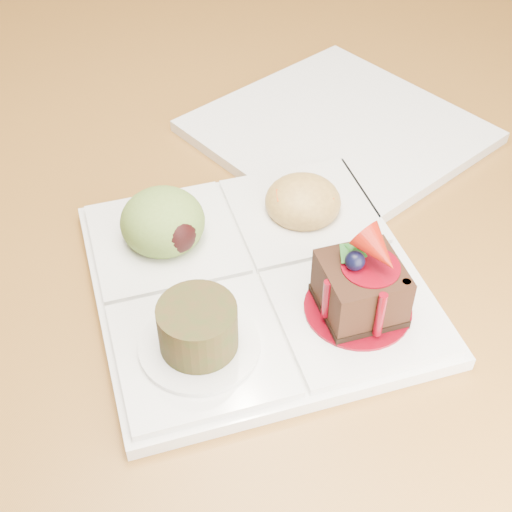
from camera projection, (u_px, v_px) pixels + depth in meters
ground at (197, 385)px, 1.43m from camera, size 6.00×6.00×0.00m
dining_table at (167, 83)px, 0.95m from camera, size 1.00×1.80×0.75m
sampler_plate at (253, 266)px, 0.58m from camera, size 0.33×0.33×0.10m
second_plate at (338, 132)px, 0.74m from camera, size 0.26×0.26×0.01m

